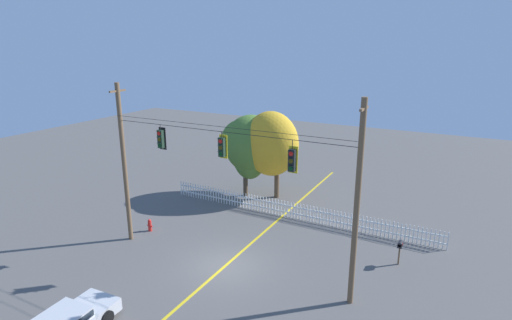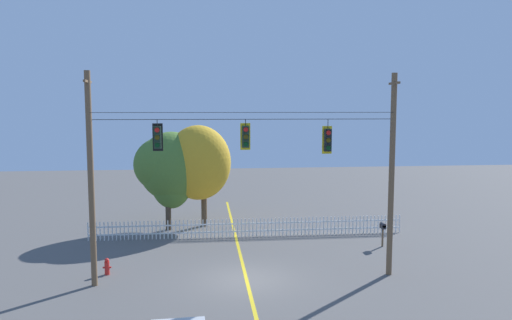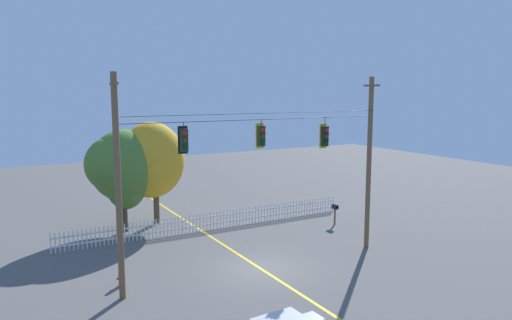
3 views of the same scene
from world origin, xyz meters
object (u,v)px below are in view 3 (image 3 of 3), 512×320
at_px(traffic_signal_eastbound_side, 261,136).
at_px(autumn_maple_near_fence, 122,167).
at_px(autumn_maple_mid, 151,159).
at_px(roadside_mailbox, 335,208).
at_px(fire_hydrant, 121,277).
at_px(traffic_signal_northbound_secondary, 184,140).
at_px(traffic_signal_westbound_side, 325,136).

bearing_deg(traffic_signal_eastbound_side, autumn_maple_near_fence, 112.10).
height_order(autumn_maple_mid, roadside_mailbox, autumn_maple_mid).
bearing_deg(traffic_signal_eastbound_side, fire_hydrant, 168.02).
xyz_separation_m(autumn_maple_near_fence, roadside_mailbox, (11.87, -5.43, -2.78)).
relative_size(traffic_signal_eastbound_side, roadside_mailbox, 1.00).
bearing_deg(traffic_signal_eastbound_side, traffic_signal_northbound_secondary, 180.00).
xyz_separation_m(traffic_signal_westbound_side, fire_hydrant, (-9.84, 1.32, -5.79)).
distance_m(traffic_signal_westbound_side, autumn_maple_mid, 11.71).
bearing_deg(autumn_maple_near_fence, traffic_signal_eastbound_side, -67.90).
relative_size(traffic_signal_eastbound_side, autumn_maple_mid, 0.20).
bearing_deg(fire_hydrant, autumn_maple_near_fence, 75.03).
bearing_deg(roadside_mailbox, autumn_maple_mid, 150.67).
xyz_separation_m(traffic_signal_eastbound_side, traffic_signal_westbound_side, (3.61, 0.00, -0.17)).
distance_m(traffic_signal_eastbound_side, roadside_mailbox, 10.45).
bearing_deg(traffic_signal_northbound_secondary, traffic_signal_eastbound_side, -0.00).
bearing_deg(roadside_mailbox, traffic_signal_eastbound_side, -151.11).
bearing_deg(traffic_signal_eastbound_side, traffic_signal_westbound_side, 0.01).
height_order(traffic_signal_northbound_secondary, traffic_signal_westbound_side, same).
relative_size(autumn_maple_near_fence, roadside_mailbox, 4.63).
height_order(traffic_signal_northbound_secondary, fire_hydrant, traffic_signal_northbound_secondary).
height_order(traffic_signal_westbound_side, fire_hydrant, traffic_signal_westbound_side).
xyz_separation_m(traffic_signal_northbound_secondary, traffic_signal_eastbound_side, (3.72, -0.00, 0.01)).
xyz_separation_m(autumn_maple_near_fence, autumn_maple_mid, (1.83, 0.22, 0.33)).
xyz_separation_m(traffic_signal_eastbound_side, roadside_mailbox, (7.90, 4.36, -5.27)).
bearing_deg(autumn_maple_mid, traffic_signal_northbound_secondary, -98.96).
relative_size(traffic_signal_eastbound_side, traffic_signal_westbound_side, 0.87).
xyz_separation_m(fire_hydrant, roadside_mailbox, (14.14, 3.04, 0.69)).
relative_size(traffic_signal_westbound_side, autumn_maple_mid, 0.23).
height_order(traffic_signal_northbound_secondary, roadside_mailbox, traffic_signal_northbound_secondary).
xyz_separation_m(traffic_signal_northbound_secondary, autumn_maple_mid, (1.58, 10.00, -2.16)).
relative_size(traffic_signal_northbound_secondary, autumn_maple_near_fence, 0.22).
height_order(autumn_maple_mid, fire_hydrant, autumn_maple_mid).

